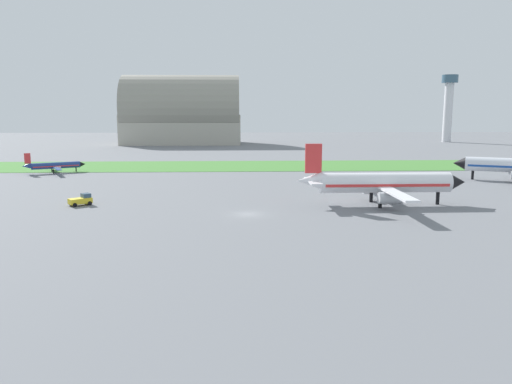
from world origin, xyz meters
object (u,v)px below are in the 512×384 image
at_px(airplane_midfield_jet, 382,183).
at_px(pushback_tug_near_gate, 81,200).
at_px(control_tower, 449,102).
at_px(airplane_taxiing_turboprop, 55,165).

xyz_separation_m(airplane_midfield_jet, pushback_tug_near_gate, (-50.30, 1.73, -2.81)).
bearing_deg(airplane_midfield_jet, control_tower, 63.25).
xyz_separation_m(airplane_midfield_jet, control_tower, (84.98, 170.80, 16.51)).
distance_m(pushback_tug_near_gate, control_tower, 217.39).
bearing_deg(pushback_tug_near_gate, airplane_midfield_jet, -39.75).
distance_m(airplane_midfield_jet, pushback_tug_near_gate, 50.41).
bearing_deg(control_tower, pushback_tug_near_gate, -128.67).
bearing_deg(control_tower, airplane_taxiing_turboprop, -141.37).
distance_m(airplane_taxiing_turboprop, airplane_midfield_jet, 84.55).
bearing_deg(control_tower, airplane_midfield_jet, -116.45).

